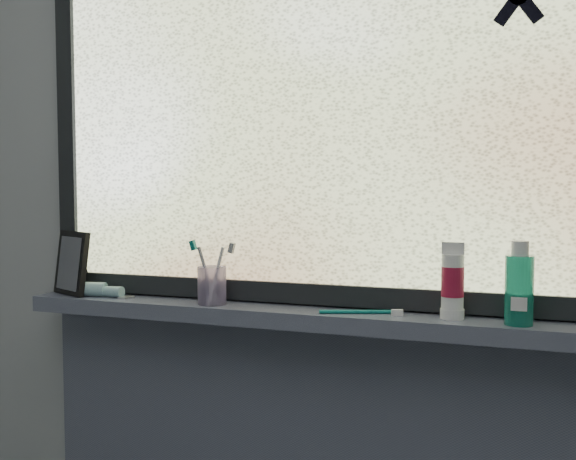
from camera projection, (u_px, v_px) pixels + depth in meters
The scene contains 11 objects.
wall_back at pixel (341, 212), 1.56m from camera, with size 3.00×0.01×2.50m, color #9EA3A8.
windowsill at pixel (332, 319), 1.51m from camera, with size 1.62×0.14×0.04m, color #4E5368.
window_pane at pixel (339, 95), 1.52m from camera, with size 1.50×0.01×1.00m, color silver.
frame_bottom at pixel (337, 295), 1.55m from camera, with size 1.60×0.03×0.05m, color black.
frame_left at pixel (68, 108), 1.78m from camera, with size 0.05×0.03×1.10m, color black.
vanity_mirror at pixel (72, 263), 1.74m from camera, with size 0.14×0.07×0.17m, color black.
toothpaste_tube at pixel (100, 290), 1.70m from camera, with size 0.21×0.04×0.04m, color silver, non-canonical shape.
toothbrush_cup at pixel (212, 285), 1.59m from camera, with size 0.07×0.07×0.09m, color #AE9DD0.
toothbrush_lying at pixel (356, 311), 1.47m from camera, with size 0.21×0.02×0.01m, color #0D756D, non-canonical shape.
mouthwash_bottle at pixel (519, 283), 1.34m from camera, with size 0.06×0.06×0.15m, color #1D987D.
cream_tube at pixel (453, 278), 1.41m from camera, with size 0.05×0.05×0.12m, color silver.
Camera 1 is at (0.40, -0.21, 1.30)m, focal length 40.00 mm.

